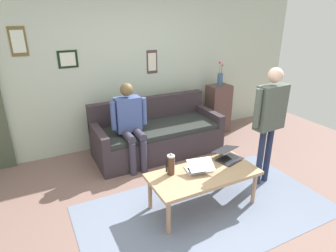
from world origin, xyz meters
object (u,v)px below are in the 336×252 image
at_px(laptop_center, 228,156).
at_px(person_standing, 270,113).
at_px(side_shelf, 218,109).
at_px(couch, 157,135).
at_px(person_seated, 130,121).
at_px(french_press, 171,165).
at_px(coffee_table, 204,176).
at_px(laptop_left, 199,167).
at_px(flower_vase, 220,78).

relative_size(laptop_center, person_standing, 0.24).
bearing_deg(side_shelf, couch, 10.89).
relative_size(laptop_center, person_seated, 0.31).
bearing_deg(french_press, person_seated, -87.31).
distance_m(laptop_center, person_seated, 1.51).
xyz_separation_m(coffee_table, person_seated, (0.41, -1.35, 0.31)).
distance_m(coffee_table, laptop_left, 0.11).
height_order(coffee_table, laptop_center, laptop_center).
xyz_separation_m(laptop_left, side_shelf, (-1.58, -1.78, -0.04)).
distance_m(laptop_left, flower_vase, 2.45).
relative_size(laptop_left, french_press, 1.28).
bearing_deg(laptop_center, laptop_left, 8.61).
distance_m(side_shelf, flower_vase, 0.60).
relative_size(coffee_table, person_standing, 0.82).
distance_m(person_standing, person_seated, 1.95).
height_order(laptop_left, laptop_center, same).
distance_m(laptop_left, person_seated, 1.36).
xyz_separation_m(laptop_left, french_press, (0.34, -0.08, 0.08)).
bearing_deg(person_seated, laptop_left, 107.10).
bearing_deg(laptop_center, person_seated, -54.02).
height_order(side_shelf, person_seated, person_seated).
bearing_deg(laptop_center, french_press, -0.84).
height_order(coffee_table, person_standing, person_standing).
bearing_deg(flower_vase, coffee_table, 49.92).
height_order(french_press, side_shelf, side_shelf).
xyz_separation_m(side_shelf, person_standing, (0.53, 1.78, 0.57)).
relative_size(laptop_left, flower_vase, 0.79).
height_order(laptop_left, side_shelf, side_shelf).
distance_m(couch, laptop_center, 1.49).
bearing_deg(flower_vase, side_shelf, 14.61).
relative_size(laptop_left, person_standing, 0.22).
xyz_separation_m(couch, coffee_table, (0.12, 1.57, 0.11)).
bearing_deg(laptop_center, flower_vase, -122.70).
height_order(couch, laptop_left, couch).
xyz_separation_m(coffee_table, side_shelf, (-1.56, -1.85, 0.04)).
xyz_separation_m(french_press, flower_vase, (-1.92, -1.70, 0.48)).
height_order(laptop_center, french_press, french_press).
height_order(laptop_center, flower_vase, flower_vase).
distance_m(coffee_table, person_seated, 1.44).
bearing_deg(coffee_table, laptop_center, -162.87).
distance_m(side_shelf, person_seated, 2.05).
xyz_separation_m(couch, laptop_left, (0.14, 1.50, 0.20)).
bearing_deg(french_press, side_shelf, -138.47).
bearing_deg(laptop_left, person_standing, -179.98).
xyz_separation_m(laptop_center, side_shelf, (-1.10, -1.71, -0.05)).
bearing_deg(laptop_left, flower_vase, -131.55).
height_order(couch, coffee_table, couch).
relative_size(flower_vase, person_seated, 0.35).
bearing_deg(french_press, laptop_left, 165.86).
height_order(french_press, flower_vase, flower_vase).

